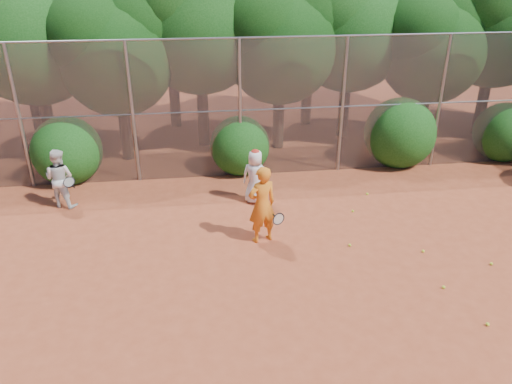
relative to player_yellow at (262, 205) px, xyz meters
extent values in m
plane|color=#9A3F22|center=(0.90, -2.17, -0.93)|extent=(80.00, 80.00, 0.00)
cylinder|color=gray|center=(-6.10, 3.83, 1.07)|extent=(0.09, 0.09, 4.00)
cylinder|color=gray|center=(-3.10, 3.83, 1.07)|extent=(0.09, 0.09, 4.00)
cylinder|color=gray|center=(-0.10, 3.83, 1.07)|extent=(0.09, 0.09, 4.00)
cylinder|color=gray|center=(2.90, 3.83, 1.07)|extent=(0.09, 0.09, 4.00)
cylinder|color=gray|center=(5.90, 3.83, 1.07)|extent=(0.09, 0.09, 4.00)
cylinder|color=gray|center=(0.90, 3.83, 3.07)|extent=(20.00, 0.05, 0.05)
cylinder|color=gray|center=(0.90, 3.83, 1.07)|extent=(20.00, 0.04, 0.04)
cube|color=slate|center=(0.90, 3.83, 1.07)|extent=(20.00, 0.02, 4.00)
cylinder|color=black|center=(-6.10, 6.33, 0.33)|extent=(0.38, 0.38, 2.52)
sphere|color=#114210|center=(-6.10, 6.33, 2.80)|extent=(4.03, 4.03, 4.03)
sphere|color=#114210|center=(-5.29, 6.73, 3.81)|extent=(3.23, 3.23, 3.23)
cylinder|color=black|center=(-3.60, 5.63, 0.16)|extent=(0.36, 0.36, 2.17)
sphere|color=black|center=(-3.60, 5.63, 2.28)|extent=(3.47, 3.47, 3.47)
sphere|color=black|center=(-2.90, 5.97, 3.15)|extent=(2.78, 2.78, 2.78)
sphere|color=black|center=(-4.20, 5.37, 2.98)|extent=(2.60, 2.60, 2.60)
cylinder|color=black|center=(-1.10, 6.63, 0.40)|extent=(0.39, 0.39, 2.66)
sphere|color=#114210|center=(-1.10, 6.63, 3.01)|extent=(4.26, 4.26, 4.26)
cylinder|color=black|center=(1.40, 6.03, 0.21)|extent=(0.37, 0.37, 2.27)
sphere|color=black|center=(1.40, 6.03, 2.44)|extent=(3.64, 3.64, 3.64)
sphere|color=black|center=(2.13, 6.39, 3.35)|extent=(2.91, 2.91, 2.91)
sphere|color=black|center=(0.77, 5.75, 3.17)|extent=(2.73, 2.73, 2.73)
cylinder|color=black|center=(3.90, 6.83, 0.30)|extent=(0.38, 0.38, 2.45)
sphere|color=#114210|center=(3.90, 6.83, 2.70)|extent=(3.92, 3.92, 3.92)
sphere|color=#114210|center=(4.69, 7.22, 3.68)|extent=(3.14, 3.14, 3.14)
sphere|color=#114210|center=(3.22, 6.53, 3.48)|extent=(2.94, 2.94, 2.94)
cylinder|color=black|center=(6.40, 5.83, 0.12)|extent=(0.36, 0.36, 2.10)
sphere|color=black|center=(6.40, 5.83, 2.18)|extent=(3.36, 3.36, 3.36)
sphere|color=black|center=(7.08, 6.16, 3.02)|extent=(2.69, 2.69, 2.69)
sphere|color=black|center=(5.82, 5.57, 2.85)|extent=(2.52, 2.52, 2.52)
cylinder|color=black|center=(8.90, 6.43, 0.37)|extent=(0.39, 0.39, 2.59)
sphere|color=#114210|center=(8.90, 6.43, 2.91)|extent=(4.14, 4.14, 4.14)
sphere|color=#114210|center=(8.18, 6.12, 3.73)|extent=(3.11, 3.11, 3.11)
cylinder|color=black|center=(-7.10, 8.63, 0.38)|extent=(0.39, 0.39, 2.62)
sphere|color=#114210|center=(-7.10, 8.63, 2.96)|extent=(4.20, 4.20, 4.20)
cylinder|color=black|center=(-2.10, 8.83, 0.47)|extent=(0.40, 0.40, 2.80)
sphere|color=#114210|center=(-2.10, 8.83, 3.22)|extent=(4.48, 4.48, 4.48)
cylinder|color=black|center=(2.90, 8.43, 0.33)|extent=(0.38, 0.38, 2.52)
sphere|color=#114210|center=(2.90, 8.43, 2.80)|extent=(4.03, 4.03, 4.03)
sphere|color=#114210|center=(2.20, 8.12, 3.61)|extent=(3.02, 3.02, 3.02)
cylinder|color=black|center=(7.40, 9.03, 0.44)|extent=(0.40, 0.40, 2.73)
sphere|color=#114210|center=(7.40, 9.03, 3.11)|extent=(4.37, 4.37, 4.37)
sphere|color=#114210|center=(-5.10, 4.13, 0.07)|extent=(2.00, 2.00, 2.00)
sphere|color=#114210|center=(-0.10, 4.13, -0.03)|extent=(1.80, 1.80, 1.80)
sphere|color=#114210|center=(4.90, 4.13, 0.17)|extent=(2.20, 2.20, 2.20)
sphere|color=#114210|center=(8.40, 4.13, 0.02)|extent=(1.90, 1.90, 1.90)
imported|color=orange|center=(0.00, 0.00, 0.00)|extent=(0.78, 0.64, 1.86)
torus|color=black|center=(0.35, -0.20, -0.28)|extent=(0.29, 0.13, 0.30)
cylinder|color=black|center=(0.27, 0.01, -0.28)|extent=(0.13, 0.27, 0.03)
imported|color=white|center=(0.10, 1.99, -0.19)|extent=(0.85, 0.74, 1.48)
ellipsoid|color=#B42519|center=(0.10, 1.99, 0.51)|extent=(0.22, 0.22, 0.13)
sphere|color=#C0DE28|center=(0.40, 1.79, -0.08)|extent=(0.07, 0.07, 0.07)
imported|color=silver|center=(-4.96, 2.42, -0.14)|extent=(0.93, 0.83, 1.58)
torus|color=black|center=(-4.66, 2.12, -0.13)|extent=(0.35, 0.30, 0.22)
cylinder|color=black|center=(-4.63, 2.27, -0.29)|extent=(0.07, 0.21, 0.23)
sphere|color=#C0DE28|center=(4.75, -1.66, -0.89)|extent=(0.07, 0.07, 0.07)
sphere|color=#C0DE28|center=(2.53, 1.06, -0.89)|extent=(0.07, 0.07, 0.07)
sphere|color=#C0DE28|center=(3.63, -3.45, -0.89)|extent=(0.07, 0.07, 0.07)
sphere|color=#C0DE28|center=(3.51, -0.99, -0.89)|extent=(0.07, 0.07, 0.07)
sphere|color=#C0DE28|center=(1.96, -0.53, -0.89)|extent=(0.07, 0.07, 0.07)
sphere|color=#C0DE28|center=(3.23, 1.98, -0.89)|extent=(0.07, 0.07, 0.07)
sphere|color=#C0DE28|center=(3.35, -2.31, -0.89)|extent=(0.07, 0.07, 0.07)
camera|label=1|loc=(-1.43, -9.89, 5.18)|focal=35.00mm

